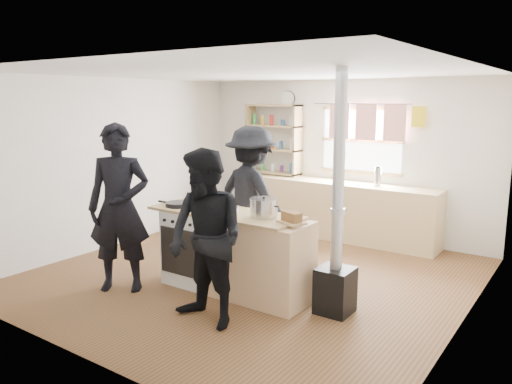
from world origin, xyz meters
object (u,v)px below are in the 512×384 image
Objects in this scene: flue_heater at (336,252)px; person_near_right at (206,239)px; skillet_greens at (178,204)px; thermos at (378,177)px; person_far at (252,196)px; cooking_island at (235,253)px; stockpot_stove at (215,200)px; bread_board at (292,218)px; stockpot_counter at (264,208)px; person_near_left at (119,208)px; roast_tray at (222,210)px.

flue_heater reaches higher than person_near_right.
thermos is at bearing 64.40° from skillet_greens.
person_far reaches higher than person_near_right.
cooking_island is 0.97m from person_near_right.
cooking_island is 0.72m from stockpot_stove.
cooking_island is 0.93m from bread_board.
flue_heater is at bearing 6.52° from stockpot_counter.
person_far is at bearing 140.91° from bread_board.
stockpot_stove is 1.68m from flue_heater.
stockpot_stove reaches higher than cooking_island.
person_near_right is (-0.31, -3.60, -0.17)m from thermos.
stockpot_stove is 0.10× the size of person_near_left.
cooking_island is at bearing 117.05° from person_near_right.
stockpot_stove is 1.11m from person_near_left.
person_far reaches higher than bread_board.
cooking_island is at bearing -2.66° from person_near_left.
person_near_left reaches higher than stockpot_counter.
person_far reaches higher than stockpot_stove.
stockpot_counter is 0.93× the size of bread_board.
cooking_island is at bearing 126.23° from person_far.
flue_heater is 2.49m from person_near_left.
roast_tray is at bearing -38.79° from stockpot_stove.
bread_board is 0.93m from person_near_right.
person_near_right is (1.06, -0.73, -0.09)m from skillet_greens.
flue_heater is (1.64, -0.05, -0.35)m from stockpot_stove.
person_near_left reaches higher than cooking_island.
thermos is 1.42× the size of stockpot_stove.
bread_board is (0.77, -0.04, 0.51)m from cooking_island.
stockpot_stove is 0.08× the size of flue_heater.
skillet_greens is at bearing 82.54° from person_far.
person_near_left is 1.43m from person_near_right.
skillet_greens is 0.17× the size of person_near_right.
skillet_greens is 0.69m from person_near_left.
person_near_left is at bearing 77.79° from person_far.
cooking_island is 1.42m from person_near_left.
roast_tray is at bearing -178.48° from bread_board.
person_near_left is (-0.69, -0.86, -0.03)m from stockpot_stove.
person_far reaches higher than roast_tray.
stockpot_stove is 0.83m from stockpot_counter.
flue_heater is 1.44× the size of person_near_right.
cooking_island is at bearing -22.52° from stockpot_stove.
thermos reaches higher than stockpot_stove.
thermos is 2.74m from flue_heater.
bread_board is at bearing -14.98° from person_near_left.
thermos is 0.85× the size of bread_board.
thermos is 2.81m from bread_board.
cooking_island is 6.35× the size of stockpot_counter.
thermos reaches higher than skillet_greens.
skillet_greens is at bearing -177.76° from bread_board.
person_far is (-1.61, 0.79, 0.27)m from flue_heater.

